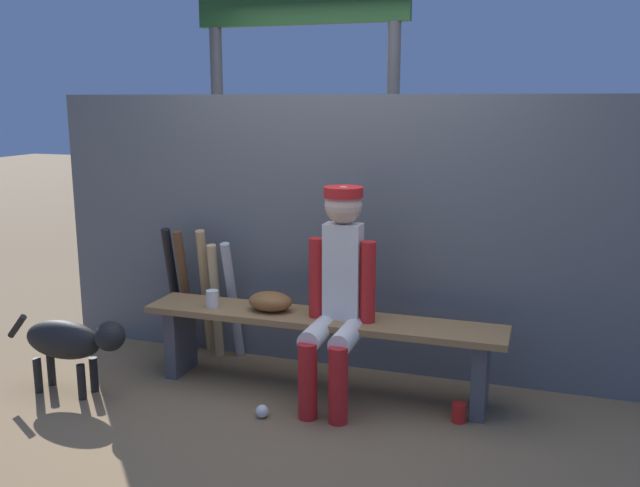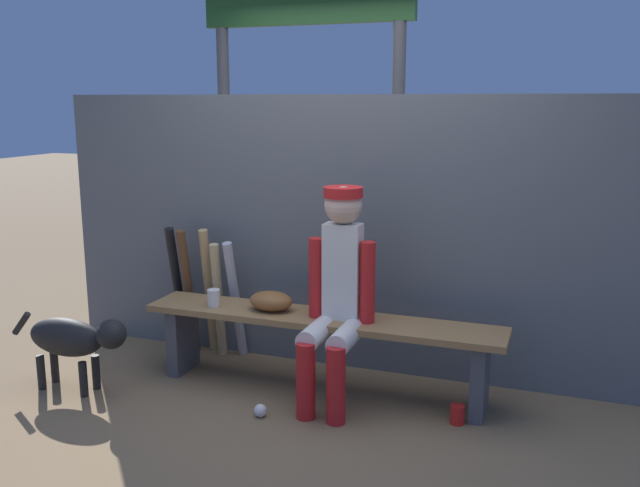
% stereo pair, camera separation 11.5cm
% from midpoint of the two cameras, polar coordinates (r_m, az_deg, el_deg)
% --- Properties ---
extents(ground_plane, '(30.00, 30.00, 0.00)m').
position_cam_midpoint_polar(ground_plane, '(4.39, -0.77, -12.04)').
color(ground_plane, brown).
extents(chainlink_fence, '(4.16, 0.03, 1.81)m').
position_cam_midpoint_polar(chainlink_fence, '(4.53, 1.07, 0.72)').
color(chainlink_fence, '#595E63').
rests_on(chainlink_fence, ground_plane).
extents(dugout_bench, '(2.24, 0.36, 0.49)m').
position_cam_midpoint_polar(dugout_bench, '(4.26, -0.78, -7.46)').
color(dugout_bench, olive).
rests_on(dugout_bench, ground_plane).
extents(player_seated, '(0.41, 0.55, 1.29)m').
position_cam_midpoint_polar(player_seated, '(4.02, 0.63, -3.77)').
color(player_seated, silver).
rests_on(player_seated, ground_plane).
extents(baseball_glove, '(0.28, 0.20, 0.12)m').
position_cam_midpoint_polar(baseball_glove, '(4.32, -4.88, -4.79)').
color(baseball_glove, brown).
rests_on(baseball_glove, dugout_bench).
extents(bat_aluminum_silver, '(0.07, 0.26, 0.85)m').
position_cam_midpoint_polar(bat_aluminum_silver, '(4.78, -7.90, -4.71)').
color(bat_aluminum_silver, '#B7B7BC').
rests_on(bat_aluminum_silver, ground_plane).
extents(bat_wood_natural, '(0.09, 0.19, 0.83)m').
position_cam_midpoint_polar(bat_wood_natural, '(4.83, -9.29, -4.75)').
color(bat_wood_natural, tan).
rests_on(bat_wood_natural, ground_plane).
extents(bat_wood_tan, '(0.11, 0.24, 0.91)m').
position_cam_midpoint_polar(bat_wood_tan, '(4.91, -10.09, -3.96)').
color(bat_wood_tan, tan).
rests_on(bat_wood_tan, ground_plane).
extents(bat_wood_dark, '(0.07, 0.21, 0.91)m').
position_cam_midpoint_polar(bat_wood_dark, '(4.93, -11.74, -4.01)').
color(bat_wood_dark, brown).
rests_on(bat_wood_dark, ground_plane).
extents(bat_aluminum_black, '(0.09, 0.27, 0.92)m').
position_cam_midpoint_polar(bat_aluminum_black, '(5.02, -12.61, -3.71)').
color(bat_aluminum_black, black).
rests_on(bat_aluminum_black, ground_plane).
extents(baseball, '(0.07, 0.07, 0.07)m').
position_cam_midpoint_polar(baseball, '(4.06, -5.64, -13.63)').
color(baseball, white).
rests_on(baseball, ground_plane).
extents(cup_on_ground, '(0.08, 0.08, 0.11)m').
position_cam_midpoint_polar(cup_on_ground, '(4.05, 10.58, -13.59)').
color(cup_on_ground, red).
rests_on(cup_on_ground, ground_plane).
extents(cup_on_bench, '(0.08, 0.08, 0.11)m').
position_cam_midpoint_polar(cup_on_bench, '(4.43, -9.62, -4.53)').
color(cup_on_bench, silver).
rests_on(cup_on_bench, dugout_bench).
extents(scoreboard, '(1.99, 0.27, 3.51)m').
position_cam_midpoint_polar(scoreboard, '(5.59, -1.65, 18.51)').
color(scoreboard, '#3F3F42').
rests_on(scoreboard, ground_plane).
extents(dog, '(0.84, 0.20, 0.49)m').
position_cam_midpoint_polar(dog, '(4.52, -20.59, -7.58)').
color(dog, black).
rests_on(dog, ground_plane).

